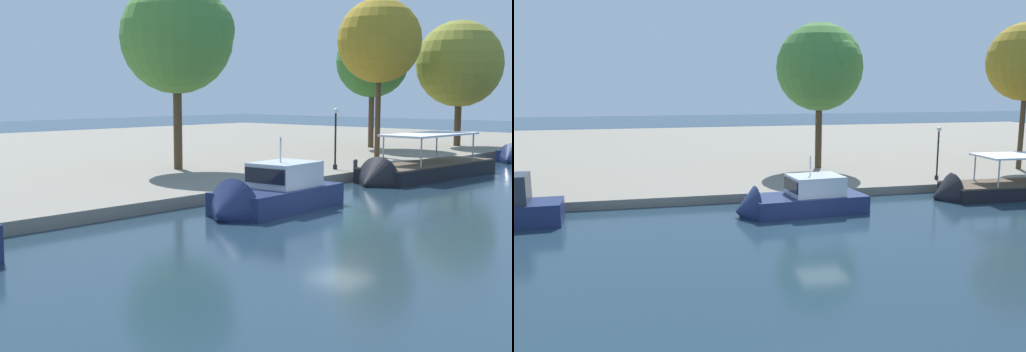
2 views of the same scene
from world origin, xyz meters
TOP-DOWN VIEW (x-y plane):
  - ground_plane at (0.00, 0.00)m, footprint 220.00×220.00m
  - dock_promenade at (0.00, 34.82)m, footprint 120.00×55.00m
  - motor_yacht_2 at (-0.31, 3.75)m, footprint 7.86×3.40m
  - tour_boat_3 at (15.12, 4.81)m, footprint 12.67×3.89m
  - mooring_bollard_0 at (12.36, 7.72)m, footprint 0.28×0.28m
  - lamp_post at (12.01, 9.02)m, footprint 0.34×0.34m
  - tree_1 at (5.69, 16.31)m, footprint 7.09×7.10m
  - tree_2 at (21.29, 11.95)m, footprint 6.27×6.27m

SIDE VIEW (x-z plane):
  - ground_plane at x=0.00m, z-range 0.00..0.00m
  - dock_promenade at x=0.00m, z-range 0.00..0.56m
  - tour_boat_3 at x=15.12m, z-range -1.75..2.39m
  - motor_yacht_2 at x=-0.31m, z-range -1.57..2.80m
  - mooring_bollard_0 at x=12.36m, z-range 0.58..1.30m
  - lamp_post at x=12.01m, z-range 0.76..4.62m
  - tree_1 at x=5.69m, z-range 2.92..14.75m
  - tree_2 at x=21.29m, z-range 3.39..15.21m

